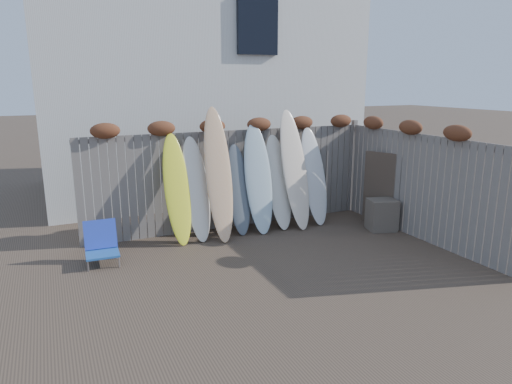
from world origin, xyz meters
name	(u,v)px	position (x,y,z in m)	size (l,w,h in m)	color
ground	(287,267)	(0.00, 0.00, 0.00)	(80.00, 80.00, 0.00)	#493A2D
back_fence	(234,170)	(0.06, 2.39, 1.18)	(6.05, 0.28, 2.24)	slate
right_fence	(421,180)	(2.99, 0.25, 1.14)	(0.28, 4.40, 2.24)	slate
house	(193,72)	(0.50, 6.50, 3.20)	(8.50, 5.50, 6.33)	silver
beach_chair	(101,244)	(-2.70, 1.48, 0.32)	(0.55, 0.58, 0.70)	#2258AC
wooden_crate	(382,215)	(2.68, 0.91, 0.32)	(0.54, 0.45, 0.63)	#51473D
lattice_panel	(386,190)	(2.94, 1.12, 0.77)	(0.04, 1.02, 1.53)	#30271D
surfboard_0	(177,189)	(-1.25, 1.98, 1.01)	(0.47, 0.07, 2.11)	#FBFF2D
surfboard_1	(196,189)	(-0.88, 1.99, 0.97)	(0.48, 0.07, 2.02)	silver
surfboard_2	(218,174)	(-0.47, 1.88, 1.25)	(0.50, 0.07, 2.60)	#FFB17E
surfboard_3	(238,190)	(-0.02, 2.00, 0.87)	(0.45, 0.07, 1.81)	#535B65
surfboard_4	(258,178)	(0.40, 1.95, 1.07)	(0.55, 0.07, 2.23)	#ACC5D1
surfboard_5	(278,182)	(0.87, 1.99, 0.95)	(0.52, 0.07, 1.97)	silver
surfboard_6	(295,169)	(1.20, 1.91, 1.20)	(0.55, 0.07, 2.49)	#F3DEC6
surfboard_7	(314,176)	(1.70, 1.96, 1.00)	(0.54, 0.07, 2.09)	silver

